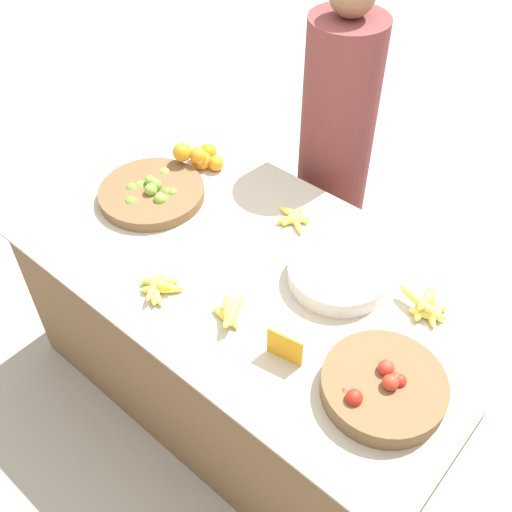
{
  "coord_description": "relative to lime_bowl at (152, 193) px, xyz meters",
  "views": [
    {
      "loc": [
        1.0,
        -1.16,
        2.35
      ],
      "look_at": [
        0.0,
        0.0,
        0.82
      ],
      "focal_mm": 42.0,
      "sensor_mm": 36.0,
      "label": 1
    }
  ],
  "objects": [
    {
      "name": "banana_bunch_front_left",
      "position": [
        1.16,
        0.2,
        0.0
      ],
      "size": [
        0.19,
        0.16,
        0.06
      ],
      "color": "#EFDB4C",
      "rests_on": "market_table"
    },
    {
      "name": "banana_bunch_middle_left",
      "position": [
        0.4,
        -0.34,
        -0.01
      ],
      "size": [
        0.16,
        0.17,
        0.05
      ],
      "color": "#EFDB4C",
      "rests_on": "market_table"
    },
    {
      "name": "metal_bowl",
      "position": [
        0.85,
        0.12,
        0.01
      ],
      "size": [
        0.36,
        0.36,
        0.07
      ],
      "color": "silver",
      "rests_on": "market_table"
    },
    {
      "name": "tomato_basket",
      "position": [
        1.23,
        -0.18,
        0.01
      ],
      "size": [
        0.38,
        0.38,
        0.11
      ],
      "color": "brown",
      "rests_on": "market_table"
    },
    {
      "name": "ground_plane",
      "position": [
        0.58,
        -0.02,
        -0.79
      ],
      "size": [
        12.0,
        12.0,
        0.0
      ],
      "primitive_type": "plane",
      "color": "#ADA599"
    },
    {
      "name": "price_sign",
      "position": [
        0.92,
        -0.27,
        0.03
      ],
      "size": [
        0.12,
        0.03,
        0.11
      ],
      "rotation": [
        0.0,
        0.0,
        0.18
      ],
      "color": "orange",
      "rests_on": "market_table"
    },
    {
      "name": "orange_pile",
      "position": [
        0.0,
        0.28,
        0.03
      ],
      "size": [
        0.17,
        0.21,
        0.14
      ],
      "color": "orange",
      "rests_on": "market_table"
    },
    {
      "name": "market_table",
      "position": [
        0.58,
        -0.02,
        -0.41
      ],
      "size": [
        1.82,
        1.04,
        0.77
      ],
      "color": "brown",
      "rests_on": "ground_plane"
    },
    {
      "name": "banana_bunch_back_center",
      "position": [
        0.53,
        0.27,
        -0.01
      ],
      "size": [
        0.17,
        0.15,
        0.03
      ],
      "color": "#EFDB4C",
      "rests_on": "market_table"
    },
    {
      "name": "vendor_person",
      "position": [
        0.39,
        0.74,
        -0.07
      ],
      "size": [
        0.32,
        0.32,
        1.57
      ],
      "color": "brown",
      "rests_on": "ground_plane"
    },
    {
      "name": "banana_bunch_front_right",
      "position": [
        0.68,
        -0.27,
        0.01
      ],
      "size": [
        0.13,
        0.15,
        0.06
      ],
      "color": "#EFDB4C",
      "rests_on": "market_table"
    },
    {
      "name": "lime_bowl",
      "position": [
        0.0,
        0.0,
        0.0
      ],
      "size": [
        0.43,
        0.43,
        0.09
      ],
      "color": "brown",
      "rests_on": "market_table"
    }
  ]
}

